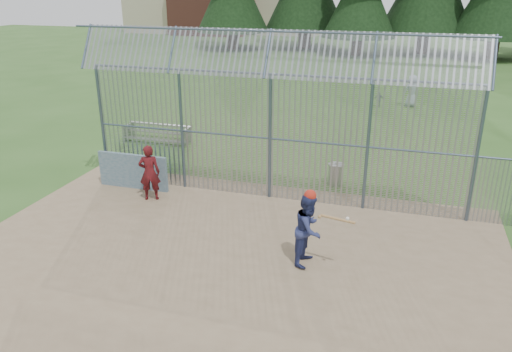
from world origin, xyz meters
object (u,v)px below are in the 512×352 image
(batter, at_px, (309,229))
(trash_can, at_px, (336,174))
(bleacher, at_px, (157,133))
(onlooker, at_px, (149,173))
(dugout_wall, at_px, (133,171))

(batter, height_order, trash_can, batter)
(trash_can, height_order, bleacher, trash_can)
(bleacher, bearing_deg, onlooker, -64.50)
(batter, bearing_deg, bleacher, 53.63)
(batter, relative_size, bleacher, 0.61)
(batter, height_order, onlooker, batter)
(batter, height_order, bleacher, batter)
(bleacher, bearing_deg, dugout_wall, -71.15)
(dugout_wall, height_order, trash_can, dugout_wall)
(dugout_wall, bearing_deg, batter, -24.86)
(batter, distance_m, onlooker, 6.08)
(dugout_wall, height_order, bleacher, dugout_wall)
(trash_can, distance_m, bleacher, 8.64)
(onlooker, bearing_deg, batter, 135.03)
(dugout_wall, height_order, batter, batter)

